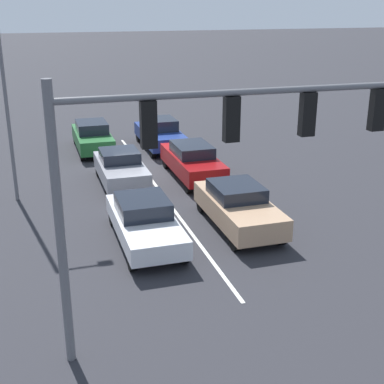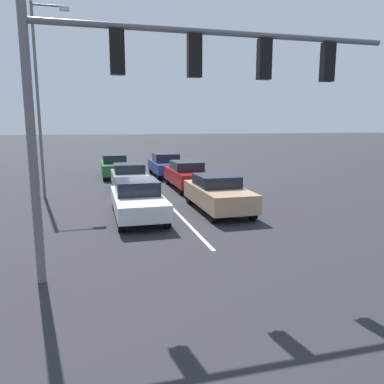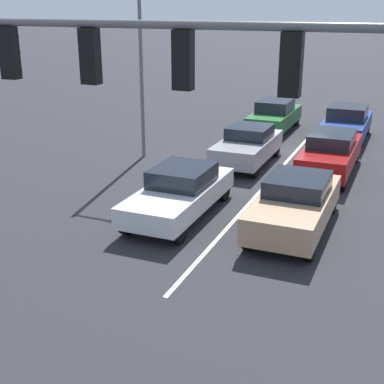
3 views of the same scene
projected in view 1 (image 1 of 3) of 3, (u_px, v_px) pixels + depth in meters
ground_plane at (145, 171)px, 24.80m from camera, size 240.00×240.00×0.00m
lane_stripe_left_divider at (160, 192)px, 22.05m from camera, size 0.12×18.11×0.01m
car_silver_midlane_front at (144, 221)px, 17.25m from camera, size 1.81×4.69×1.45m
car_tan_leftlane_front at (238, 206)px, 18.42m from camera, size 1.83×4.53×1.49m
car_gray_midlane_second at (121, 168)px, 22.65m from camera, size 1.78×4.20×1.47m
car_maroon_leftlane_second at (192, 161)px, 23.50m from camera, size 1.72×4.77×1.55m
car_navy_leftlane_third at (160, 133)px, 28.34m from camera, size 1.85×4.59×1.59m
car_darkgreen_midlane_third at (92, 136)px, 27.86m from camera, size 1.72×4.57×1.54m
traffic_signal_gantry at (204, 146)px, 11.08m from camera, size 8.72×0.37×6.09m
street_lamp_right_shoulder at (7, 67)px, 19.51m from camera, size 1.72×0.24×9.12m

